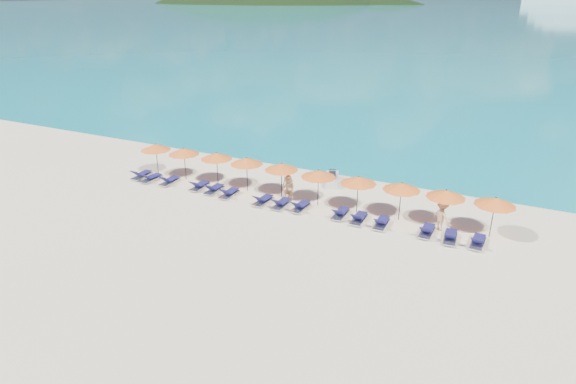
% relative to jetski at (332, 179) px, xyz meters
% --- Properties ---
extents(ground, '(1400.00, 1400.00, 0.00)m').
position_rel_jetski_xyz_m(ground, '(-0.71, -8.25, -0.33)').
color(ground, beige).
extents(sea, '(1600.00, 1300.00, 0.01)m').
position_rel_jetski_xyz_m(sea, '(-0.71, 651.75, -0.32)').
color(sea, '#1FA9B2').
rests_on(sea, ground).
extents(headland_main, '(374.00, 242.00, 126.50)m').
position_rel_jetski_xyz_m(headland_main, '(-300.71, 531.75, -38.33)').
color(headland_main, black).
rests_on(headland_main, ground).
extents(headland_small, '(162.00, 126.00, 85.50)m').
position_rel_jetski_xyz_m(headland_small, '(-150.71, 551.75, -35.33)').
color(headland_small, black).
rests_on(headland_small, ground).
extents(jetski, '(1.55, 2.39, 0.80)m').
position_rel_jetski_xyz_m(jetski, '(0.00, 0.00, 0.00)').
color(jetski, silver).
rests_on(jetski, ground).
extents(beachgoer_a, '(0.74, 0.54, 1.87)m').
position_rel_jetski_xyz_m(beachgoer_a, '(-1.44, -3.78, 0.61)').
color(beachgoer_a, tan).
rests_on(beachgoer_a, ground).
extents(beachgoer_b, '(0.91, 0.78, 1.63)m').
position_rel_jetski_xyz_m(beachgoer_b, '(-1.32, -3.88, 0.49)').
color(beachgoer_b, tan).
rests_on(beachgoer_b, ground).
extents(beachgoer_c, '(1.17, 1.03, 1.67)m').
position_rel_jetski_xyz_m(beachgoer_c, '(7.75, -3.83, 0.51)').
color(beachgoer_c, tan).
rests_on(beachgoer_c, ground).
extents(umbrella_0, '(2.10, 2.10, 2.28)m').
position_rel_jetski_xyz_m(umbrella_0, '(-11.61, -3.78, 1.69)').
color(umbrella_0, black).
rests_on(umbrella_0, ground).
extents(umbrella_1, '(2.10, 2.10, 2.28)m').
position_rel_jetski_xyz_m(umbrella_1, '(-9.28, -3.69, 1.69)').
color(umbrella_1, black).
rests_on(umbrella_1, ground).
extents(umbrella_2, '(2.10, 2.10, 2.28)m').
position_rel_jetski_xyz_m(umbrella_2, '(-6.76, -3.55, 1.69)').
color(umbrella_2, black).
rests_on(umbrella_2, ground).
extents(umbrella_3, '(2.10, 2.10, 2.28)m').
position_rel_jetski_xyz_m(umbrella_3, '(-4.46, -3.57, 1.69)').
color(umbrella_3, black).
rests_on(umbrella_3, ground).
extents(umbrella_4, '(2.10, 2.10, 2.28)m').
position_rel_jetski_xyz_m(umbrella_4, '(-1.99, -3.56, 1.69)').
color(umbrella_4, black).
rests_on(umbrella_4, ground).
extents(umbrella_5, '(2.10, 2.10, 2.28)m').
position_rel_jetski_xyz_m(umbrella_5, '(0.53, -3.70, 1.69)').
color(umbrella_5, black).
rests_on(umbrella_5, ground).
extents(umbrella_6, '(2.10, 2.10, 2.28)m').
position_rel_jetski_xyz_m(umbrella_6, '(2.97, -3.67, 1.69)').
color(umbrella_6, black).
rests_on(umbrella_6, ground).
extents(umbrella_7, '(2.10, 2.10, 2.28)m').
position_rel_jetski_xyz_m(umbrella_7, '(5.41, -3.55, 1.69)').
color(umbrella_7, black).
rests_on(umbrella_7, ground).
extents(umbrella_8, '(2.10, 2.10, 2.28)m').
position_rel_jetski_xyz_m(umbrella_8, '(7.77, -3.56, 1.69)').
color(umbrella_8, black).
rests_on(umbrella_8, ground).
extents(umbrella_9, '(2.10, 2.10, 2.28)m').
position_rel_jetski_xyz_m(umbrella_9, '(10.21, -3.51, 1.69)').
color(umbrella_9, black).
rests_on(umbrella_9, ground).
extents(lounger_0, '(0.70, 1.73, 0.66)m').
position_rel_jetski_xyz_m(lounger_0, '(-12.22, -4.83, -0.09)').
color(lounger_0, silver).
rests_on(lounger_0, ground).
extents(lounger_1, '(0.74, 1.74, 0.66)m').
position_rel_jetski_xyz_m(lounger_1, '(-11.22, -5.00, -0.09)').
color(lounger_1, silver).
rests_on(lounger_1, ground).
extents(lounger_2, '(0.68, 1.72, 0.66)m').
position_rel_jetski_xyz_m(lounger_2, '(-9.75, -4.86, -0.09)').
color(lounger_2, silver).
rests_on(lounger_2, ground).
extents(lounger_3, '(0.68, 1.72, 0.66)m').
position_rel_jetski_xyz_m(lounger_3, '(-7.41, -4.72, -0.09)').
color(lounger_3, silver).
rests_on(lounger_3, ground).
extents(lounger_4, '(0.68, 1.72, 0.66)m').
position_rel_jetski_xyz_m(lounger_4, '(-6.23, -4.78, -0.09)').
color(lounger_4, silver).
rests_on(lounger_4, ground).
extents(lounger_5, '(0.65, 1.71, 0.66)m').
position_rel_jetski_xyz_m(lounger_5, '(-4.99, -4.94, -0.09)').
color(lounger_5, silver).
rests_on(lounger_5, ground).
extents(lounger_6, '(0.73, 1.74, 0.66)m').
position_rel_jetski_xyz_m(lounger_6, '(-2.55, -4.98, -0.09)').
color(lounger_6, silver).
rests_on(lounger_6, ground).
extents(lounger_7, '(0.67, 1.72, 0.66)m').
position_rel_jetski_xyz_m(lounger_7, '(-1.32, -4.94, -0.09)').
color(lounger_7, silver).
rests_on(lounger_7, ground).
extents(lounger_8, '(0.71, 1.73, 0.66)m').
position_rel_jetski_xyz_m(lounger_8, '(-0.12, -4.80, -0.09)').
color(lounger_8, silver).
rests_on(lounger_8, ground).
extents(lounger_9, '(0.63, 1.70, 0.66)m').
position_rel_jetski_xyz_m(lounger_9, '(2.34, -4.67, -0.09)').
color(lounger_9, silver).
rests_on(lounger_9, ground).
extents(lounger_10, '(0.64, 1.71, 0.66)m').
position_rel_jetski_xyz_m(lounger_10, '(3.48, -4.82, -0.09)').
color(lounger_10, silver).
rests_on(lounger_10, ground).
extents(lounger_11, '(0.66, 1.71, 0.66)m').
position_rel_jetski_xyz_m(lounger_11, '(4.78, -4.83, -0.09)').
color(lounger_11, silver).
rests_on(lounger_11, ground).
extents(lounger_12, '(0.64, 1.71, 0.66)m').
position_rel_jetski_xyz_m(lounger_12, '(7.21, -4.74, -0.09)').
color(lounger_12, silver).
rests_on(lounger_12, ground).
extents(lounger_13, '(0.73, 1.74, 0.66)m').
position_rel_jetski_xyz_m(lounger_13, '(8.43, -4.89, -0.09)').
color(lounger_13, silver).
rests_on(lounger_13, ground).
extents(lounger_14, '(0.70, 1.73, 0.66)m').
position_rel_jetski_xyz_m(lounger_14, '(9.76, -4.80, -0.09)').
color(lounger_14, silver).
rests_on(lounger_14, ground).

